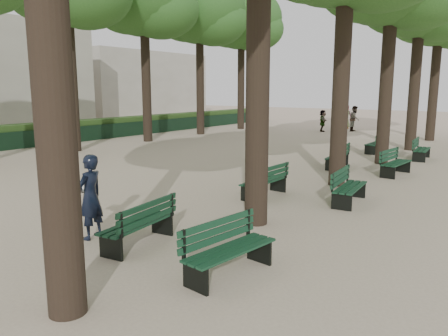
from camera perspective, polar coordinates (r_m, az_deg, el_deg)
The scene contains 19 objects.
ground at distance 8.93m, azimuth -14.66°, elevation -10.04°, with size 120.00×120.00×0.00m, color #C3AD94.
tree_central_5 at distance 29.11m, azimuth 26.45°, elevation 18.38°, with size 6.00×6.00×9.95m.
tree_far_4 at distance 30.19m, azimuth -3.23°, elevation 20.02°, with size 6.00×6.00×10.45m.
tree_far_5 at distance 34.19m, azimuth 2.30°, elevation 18.88°, with size 6.00×6.00×10.45m.
bench_left_0 at distance 8.83m, azimuth -11.12°, elevation -8.24°, with size 0.79×1.86×0.92m.
bench_left_1 at distance 12.58m, azimuth 5.26°, elevation -2.50°, with size 0.63×1.82×0.92m.
bench_left_2 at distance 17.63m, azimuth 14.56°, elevation 0.91°, with size 0.80×1.86×0.92m.
bench_left_3 at distance 22.32m, azimuth 19.15°, elevation 2.59°, with size 0.58×1.80×0.92m.
bench_right_0 at distance 7.36m, azimuth 0.79°, elevation -11.90°, with size 0.80×1.86×0.92m.
bench_right_1 at distance 12.26m, azimuth 16.07°, elevation -3.21°, with size 0.75×1.85×0.92m.
bench_right_2 at distance 16.75m, azimuth 21.52°, elevation 0.03°, with size 0.73×1.84×0.92m.
bench_right_3 at distance 20.90m, azimuth 24.39°, elevation 1.75°, with size 0.70×1.84×0.92m.
man_with_map at distance 9.34m, azimuth -17.06°, elevation -3.63°, with size 0.67×0.75×1.76m.
pedestrian_e at distance 32.42m, azimuth 12.76°, elevation 6.04°, with size 1.44×0.31×1.55m, color #262628.
pedestrian_d at distance 35.33m, azimuth 15.61°, elevation 6.51°, with size 0.92×0.38×1.88m, color #262628.
pedestrian_a at distance 33.20m, azimuth 16.70°, elevation 6.20°, with size 0.89×0.37×1.83m, color #262628.
fence at distance 27.11m, azimuth -17.43°, elevation 4.34°, with size 0.08×42.00×0.90m, color black.
hedge at distance 27.65m, azimuth -18.33°, elevation 4.71°, with size 1.20×42.00×1.20m, color #244517.
building_far at distance 52.98m, azimuth -13.07°, elevation 10.54°, with size 12.00×16.00×7.00m, color #B7B2A3.
Camera 1 is at (6.49, -5.31, 3.06)m, focal length 35.00 mm.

